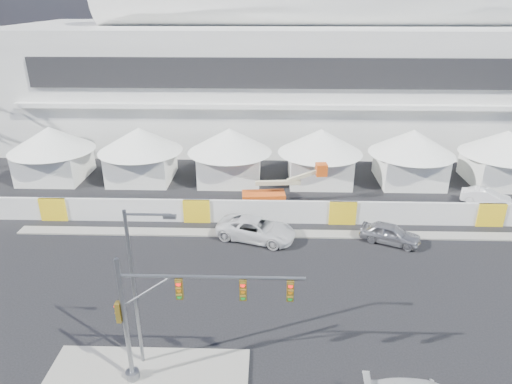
{
  "coord_description": "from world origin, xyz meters",
  "views": [
    {
      "loc": [
        -0.11,
        -19.33,
        17.46
      ],
      "look_at": [
        -0.97,
        10.0,
        4.71
      ],
      "focal_mm": 32.0,
      "sensor_mm": 36.0,
      "label": 1
    }
  ],
  "objects_px": {
    "pickup_curb": "(256,229)",
    "streetlight_median": "(138,280)",
    "boom_lift": "(272,194)",
    "sedan_silver": "(390,233)",
    "lot_car_a": "(486,197)",
    "traffic_mast": "(165,316)"
  },
  "relations": [
    {
      "from": "lot_car_a",
      "to": "sedan_silver",
      "type": "bearing_deg",
      "value": 149.51
    },
    {
      "from": "sedan_silver",
      "to": "streetlight_median",
      "type": "bearing_deg",
      "value": 154.18
    },
    {
      "from": "traffic_mast",
      "to": "boom_lift",
      "type": "relative_size",
      "value": 1.13
    },
    {
      "from": "lot_car_a",
      "to": "pickup_curb",
      "type": "bearing_deg",
      "value": 133.19
    },
    {
      "from": "streetlight_median",
      "to": "boom_lift",
      "type": "distance_m",
      "value": 20.87
    },
    {
      "from": "traffic_mast",
      "to": "boom_lift",
      "type": "bearing_deg",
      "value": 76.45
    },
    {
      "from": "pickup_curb",
      "to": "streetlight_median",
      "type": "xyz_separation_m",
      "value": [
        -5.24,
        -13.18,
        4.23
      ]
    },
    {
      "from": "lot_car_a",
      "to": "streetlight_median",
      "type": "distance_m",
      "value": 33.04
    },
    {
      "from": "lot_car_a",
      "to": "boom_lift",
      "type": "distance_m",
      "value": 19.36
    },
    {
      "from": "pickup_curb",
      "to": "sedan_silver",
      "type": "bearing_deg",
      "value": -73.82
    },
    {
      "from": "sedan_silver",
      "to": "boom_lift",
      "type": "distance_m",
      "value": 11.12
    },
    {
      "from": "traffic_mast",
      "to": "streetlight_median",
      "type": "distance_m",
      "value": 2.19
    },
    {
      "from": "pickup_curb",
      "to": "traffic_mast",
      "type": "xyz_separation_m",
      "value": [
        -3.77,
        -14.33,
        3.09
      ]
    },
    {
      "from": "sedan_silver",
      "to": "pickup_curb",
      "type": "bearing_deg",
      "value": 112.77
    },
    {
      "from": "pickup_curb",
      "to": "lot_car_a",
      "type": "height_order",
      "value": "pickup_curb"
    },
    {
      "from": "pickup_curb",
      "to": "traffic_mast",
      "type": "distance_m",
      "value": 15.13
    },
    {
      "from": "traffic_mast",
      "to": "streetlight_median",
      "type": "xyz_separation_m",
      "value": [
        -1.47,
        1.15,
        1.15
      ]
    },
    {
      "from": "traffic_mast",
      "to": "streetlight_median",
      "type": "height_order",
      "value": "streetlight_median"
    },
    {
      "from": "pickup_curb",
      "to": "streetlight_median",
      "type": "height_order",
      "value": "streetlight_median"
    },
    {
      "from": "boom_lift",
      "to": "sedan_silver",
      "type": "bearing_deg",
      "value": -40.95
    },
    {
      "from": "sedan_silver",
      "to": "boom_lift",
      "type": "xyz_separation_m",
      "value": [
        -9.01,
        6.53,
        0.26
      ]
    },
    {
      "from": "lot_car_a",
      "to": "traffic_mast",
      "type": "relative_size",
      "value": 0.49
    }
  ]
}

